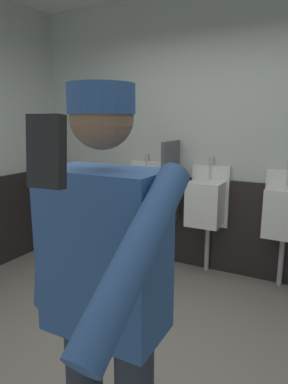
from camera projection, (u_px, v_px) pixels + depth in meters
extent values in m
cube|color=gray|center=(135.00, 373.00, 2.23)|extent=(4.97, 4.16, 0.04)
cube|color=silver|center=(221.00, 137.00, 3.52)|extent=(4.97, 0.12, 2.88)
cube|color=black|center=(215.00, 225.00, 3.65)|extent=(4.37, 0.03, 1.00)
cube|color=white|center=(147.00, 189.00, 3.94)|extent=(0.40, 0.05, 0.65)
cube|color=white|center=(140.00, 196.00, 3.80)|extent=(0.34, 0.30, 0.45)
cylinder|color=#B7BABF|center=(147.00, 164.00, 3.87)|extent=(0.04, 0.04, 0.24)
cylinder|color=#B7BABF|center=(146.00, 235.00, 4.02)|extent=(0.05, 0.05, 0.55)
cube|color=white|center=(210.00, 196.00, 3.60)|extent=(0.40, 0.05, 0.65)
cube|color=white|center=(205.00, 204.00, 3.46)|extent=(0.34, 0.30, 0.45)
cylinder|color=#B7BABF|center=(211.00, 168.00, 3.53)|extent=(0.04, 0.04, 0.24)
cylinder|color=#B7BABF|center=(207.00, 246.00, 3.67)|extent=(0.05, 0.05, 0.55)
cube|color=white|center=(286.00, 204.00, 3.25)|extent=(0.40, 0.05, 0.65)
cube|color=white|center=(284.00, 213.00, 3.12)|extent=(0.34, 0.30, 0.45)
cylinder|color=#B7BABF|center=(281.00, 259.00, 3.33)|extent=(0.05, 0.05, 0.55)
cube|color=#4C4C51|center=(170.00, 184.00, 3.57)|extent=(0.04, 0.40, 0.90)
cube|color=#335999|center=(105.00, 252.00, 1.15)|extent=(0.41, 0.24, 0.57)
cylinder|color=#335999|center=(49.00, 238.00, 1.26)|extent=(0.17, 0.09, 0.56)
cylinder|color=#335999|center=(137.00, 253.00, 0.81)|extent=(0.09, 0.50, 0.39)
sphere|color=#8C664C|center=(102.00, 117.00, 1.05)|extent=(0.20, 0.20, 0.20)
cylinder|color=#335999|center=(101.00, 99.00, 1.04)|extent=(0.21, 0.21, 0.09)
cube|color=black|center=(46.00, 152.00, 0.51)|extent=(0.06, 0.03, 0.11)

